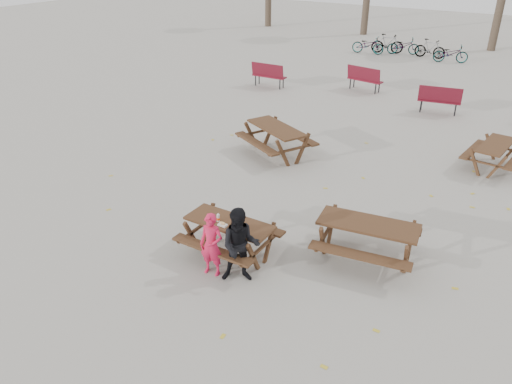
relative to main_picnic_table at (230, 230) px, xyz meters
The scene contains 13 objects.
ground 0.59m from the main_picnic_table, ahead, with size 80.00×80.00×0.00m, color gray.
main_picnic_table is the anchor object (origin of this frame).
food_tray 0.29m from the main_picnic_table, 96.74° to the right, with size 0.18×0.11×0.04m, color white.
bread_roll 0.32m from the main_picnic_table, 96.74° to the right, with size 0.14×0.06×0.05m, color tan.
soda_bottle 0.34m from the main_picnic_table, 152.18° to the right, with size 0.07×0.07×0.17m.
child 0.71m from the main_picnic_table, 83.89° to the right, with size 0.47×0.31×1.29m, color #D71A44.
adult 0.88m from the main_picnic_table, 41.71° to the right, with size 0.73×0.57×1.51m, color black.
picnic_table_east 2.74m from the main_picnic_table, 28.65° to the left, with size 1.94×1.57×0.84m, color #3C2415, non-canonical shape.
picnic_table_north 5.32m from the main_picnic_table, 109.83° to the left, with size 2.04×1.64×0.88m, color #3C2415, non-canonical shape.
picnic_table_far 8.30m from the main_picnic_table, 62.71° to the left, with size 1.71×1.37×0.73m, color #3C2415, non-canonical shape.
park_bench_row 12.07m from the main_picnic_table, 91.92° to the left, with size 12.39×2.20×1.03m.
bicycle_row 20.62m from the main_picnic_table, 97.53° to the left, with size 6.15×1.83×1.03m.
fallen_leaves 2.62m from the main_picnic_table, 78.69° to the left, with size 11.00×11.00×0.01m, color gold, non-canonical shape.
Camera 1 is at (4.97, -6.94, 5.85)m, focal length 35.00 mm.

